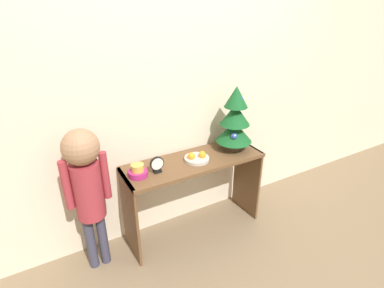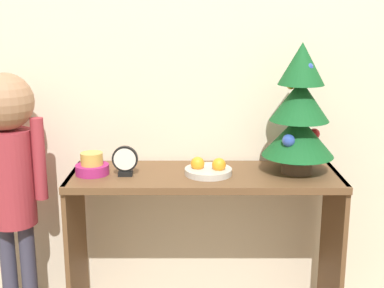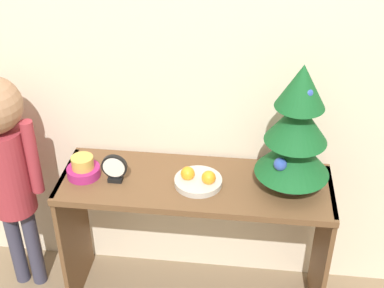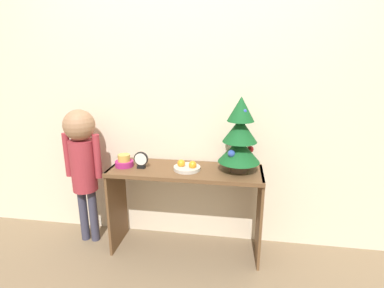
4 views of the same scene
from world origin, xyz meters
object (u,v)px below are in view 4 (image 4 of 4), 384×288
Objects in this scene: mini_tree at (240,137)px; desk_clock at (141,160)px; fruit_bowl at (187,167)px; child_figure at (82,156)px; singing_bowl at (124,162)px.

mini_tree is 0.78m from desk_clock.
fruit_bowl is (-0.39, -0.03, -0.25)m from mini_tree.
child_figure is at bearing 178.27° from fruit_bowl.
desk_clock is at bearing -176.46° from mini_tree.
fruit_bowl is 0.87m from child_figure.
mini_tree is at bearing 0.12° from child_figure.
desk_clock is (0.15, -0.02, 0.03)m from singing_bowl.
child_figure is at bearing 175.12° from desk_clock.
child_figure reaches higher than desk_clock.
mini_tree reaches higher than desk_clock.
child_figure is (-0.37, 0.02, 0.02)m from singing_bowl.
desk_clock is (-0.36, -0.02, 0.04)m from fruit_bowl.
mini_tree is 2.76× the size of fruit_bowl.
fruit_bowl is at bearing -0.47° from singing_bowl.
mini_tree reaches higher than child_figure.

